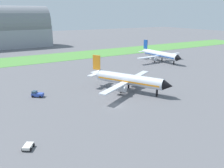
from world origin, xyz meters
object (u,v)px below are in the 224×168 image
object	(u,v)px
airplane_parked_jet_far	(160,55)
baggage_cart_midfield	(28,146)
airplane_midfield_jet	(128,80)
pushback_tug_near_gate	(37,94)

from	to	relation	value
airplane_parked_jet_far	baggage_cart_midfield	xyz separation A→B (m)	(-81.07, -51.75, -3.32)
airplane_midfield_jet	airplane_parked_jet_far	bearing A→B (deg)	98.18
airplane_parked_jet_far	baggage_cart_midfield	world-z (taller)	airplane_parked_jet_far
airplane_midfield_jet	pushback_tug_near_gate	distance (m)	29.92
airplane_parked_jet_far	pushback_tug_near_gate	xyz separation A→B (m)	(-72.04, -22.44, -2.98)
airplane_parked_jet_far	pushback_tug_near_gate	world-z (taller)	airplane_parked_jet_far
pushback_tug_near_gate	baggage_cart_midfield	size ratio (longest dim) A/B	1.33
airplane_parked_jet_far	pushback_tug_near_gate	distance (m)	75.51
airplane_midfield_jet	baggage_cart_midfield	bearing A→B (deg)	-90.60
airplane_parked_jet_far	pushback_tug_near_gate	size ratio (longest dim) A/B	7.80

